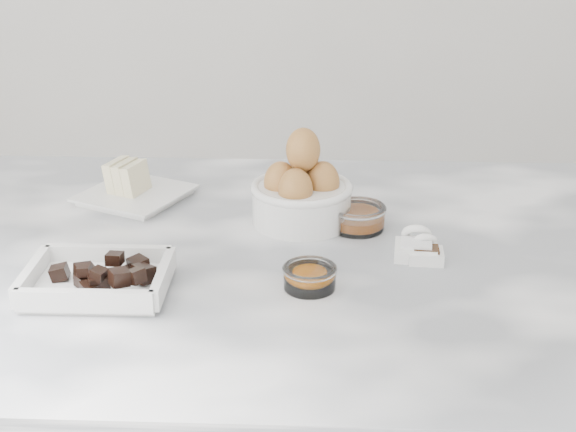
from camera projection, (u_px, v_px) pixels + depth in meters
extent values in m
cube|color=white|center=(273.00, 262.00, 1.16)|extent=(1.20, 0.80, 0.04)
cube|color=white|center=(98.00, 286.00, 1.03)|extent=(0.17, 0.13, 0.01)
cube|color=white|center=(135.00, 197.00, 1.33)|extent=(0.18, 0.18, 0.01)
cube|color=white|center=(135.00, 193.00, 1.32)|extent=(0.21, 0.21, 0.00)
cylinder|color=white|center=(308.00, 204.00, 1.25)|extent=(0.08, 0.08, 0.05)
cylinder|color=white|center=(308.00, 192.00, 1.24)|extent=(0.07, 0.07, 0.01)
cylinder|color=white|center=(301.00, 204.00, 1.23)|extent=(0.15, 0.15, 0.06)
torus|color=white|center=(302.00, 187.00, 1.22)|extent=(0.16, 0.16, 0.01)
ellipsoid|color=#AA7537|center=(322.00, 182.00, 1.22)|extent=(0.05, 0.05, 0.07)
ellipsoid|color=#AA7537|center=(281.00, 184.00, 1.22)|extent=(0.05, 0.05, 0.07)
ellipsoid|color=#AA7537|center=(305.00, 176.00, 1.25)|extent=(0.05, 0.05, 0.07)
ellipsoid|color=#AA7537|center=(297.00, 190.00, 1.19)|extent=(0.05, 0.05, 0.07)
ellipsoid|color=#AA7537|center=(303.00, 150.00, 1.20)|extent=(0.05, 0.05, 0.07)
cylinder|color=white|center=(358.00, 218.00, 1.21)|extent=(0.08, 0.08, 0.03)
torus|color=white|center=(358.00, 208.00, 1.21)|extent=(0.09, 0.09, 0.01)
cylinder|color=orange|center=(357.00, 221.00, 1.22)|extent=(0.06, 0.06, 0.01)
cylinder|color=white|center=(310.00, 278.00, 1.04)|extent=(0.07, 0.07, 0.03)
torus|color=white|center=(310.00, 269.00, 1.03)|extent=(0.07, 0.07, 0.01)
ellipsoid|color=orange|center=(310.00, 277.00, 1.04)|extent=(0.05, 0.05, 0.02)
cube|color=white|center=(426.00, 256.00, 1.11)|extent=(0.05, 0.04, 0.02)
cube|color=black|center=(426.00, 249.00, 1.11)|extent=(0.04, 0.03, 0.00)
torus|color=white|center=(425.00, 241.00, 1.13)|extent=(0.04, 0.03, 0.03)
cube|color=white|center=(416.00, 251.00, 1.12)|extent=(0.06, 0.05, 0.02)
cube|color=white|center=(416.00, 243.00, 1.12)|extent=(0.05, 0.04, 0.00)
torus|color=white|center=(416.00, 234.00, 1.14)|extent=(0.05, 0.04, 0.04)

